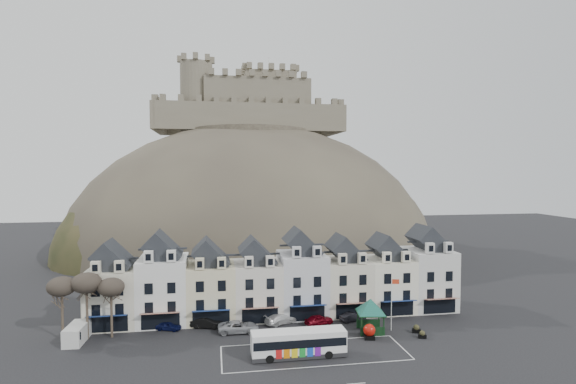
% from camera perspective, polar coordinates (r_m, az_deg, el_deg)
% --- Properties ---
extents(ground, '(300.00, 300.00, 0.00)m').
position_cam_1_polar(ground, '(55.53, 1.52, -20.36)').
color(ground, black).
rests_on(ground, ground).
extents(coach_bay_markings, '(22.00, 7.50, 0.01)m').
position_cam_1_polar(coach_bay_markings, '(57.04, 3.36, -19.72)').
color(coach_bay_markings, silver).
rests_on(coach_bay_markings, ground).
extents(townhouse_terrace, '(54.40, 9.35, 11.80)m').
position_cam_1_polar(townhouse_terrace, '(68.83, -0.93, -11.09)').
color(townhouse_terrace, silver).
rests_on(townhouse_terrace, ground).
extents(castle_hill, '(100.00, 76.00, 68.00)m').
position_cam_1_polar(castle_hill, '(121.52, -4.14, -7.46)').
color(castle_hill, '#3E3730').
rests_on(castle_hill, ground).
extents(castle, '(50.20, 22.20, 22.00)m').
position_cam_1_polar(castle, '(127.75, -4.84, 11.10)').
color(castle, '#6B6352').
rests_on(castle, ground).
extents(tree_left_far, '(3.61, 3.61, 8.24)m').
position_cam_1_polar(tree_left_far, '(65.33, -26.81, -10.72)').
color(tree_left_far, '#342B21').
rests_on(tree_left_far, ground).
extents(tree_left_mid, '(3.78, 3.78, 8.64)m').
position_cam_1_polar(tree_left_mid, '(64.43, -24.22, -10.54)').
color(tree_left_mid, '#342B21').
rests_on(tree_left_mid, ground).
extents(tree_left_near, '(3.43, 3.43, 7.84)m').
position_cam_1_polar(tree_left_near, '(63.90, -21.56, -11.23)').
color(tree_left_near, '#342B21').
rests_on(tree_left_near, ground).
extents(bus, '(11.10, 2.65, 3.13)m').
position_cam_1_polar(bus, '(55.32, 1.36, -18.52)').
color(bus, '#262628').
rests_on(bus, ground).
extents(bus_shelter, '(7.08, 7.08, 4.54)m').
position_cam_1_polar(bus_shelter, '(63.26, 10.44, -14.07)').
color(bus_shelter, black).
rests_on(bus_shelter, ground).
extents(red_buoy, '(1.56, 1.56, 1.93)m').
position_cam_1_polar(red_buoy, '(61.64, 10.28, -17.01)').
color(red_buoy, black).
rests_on(red_buoy, ground).
extents(flagpole, '(1.01, 0.36, 7.28)m').
position_cam_1_polar(flagpole, '(64.22, 13.08, -13.25)').
color(flagpole, silver).
rests_on(flagpole, ground).
extents(white_van, '(2.32, 4.94, 2.21)m').
position_cam_1_polar(white_van, '(65.44, -25.24, -15.93)').
color(white_van, silver).
rests_on(white_van, ground).
extents(planter_west, '(1.09, 0.72, 1.00)m').
position_cam_1_polar(planter_west, '(63.55, 16.68, -16.95)').
color(planter_west, black).
rests_on(planter_west, ground).
extents(planter_east, '(1.22, 0.84, 1.11)m').
position_cam_1_polar(planter_east, '(65.24, 15.98, -16.36)').
color(planter_east, black).
rests_on(planter_east, ground).
extents(car_navy, '(3.85, 2.58, 1.22)m').
position_cam_1_polar(car_navy, '(65.94, -14.97, -16.07)').
color(car_navy, '#0B113A').
rests_on(car_navy, ground).
extents(car_black, '(4.69, 2.79, 1.46)m').
position_cam_1_polar(car_black, '(65.61, -10.27, -16.00)').
color(car_black, black).
rests_on(car_black, ground).
extents(car_silver, '(5.45, 2.65, 1.52)m').
position_cam_1_polar(car_silver, '(63.31, -6.31, -16.65)').
color(car_silver, '#A1A3A9').
rests_on(car_silver, ground).
extents(car_white, '(5.29, 3.85, 1.42)m').
position_cam_1_polar(car_white, '(66.27, -0.88, -15.78)').
color(car_white, silver).
rests_on(car_white, ground).
extents(car_maroon, '(4.44, 2.89, 1.40)m').
position_cam_1_polar(car_maroon, '(65.99, 3.94, -15.87)').
color(car_maroon, '#660511').
rests_on(car_maroon, ground).
extents(car_charcoal, '(4.06, 2.44, 1.26)m').
position_cam_1_polar(car_charcoal, '(67.99, 8.22, -15.39)').
color(car_charcoal, black).
rests_on(car_charcoal, ground).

